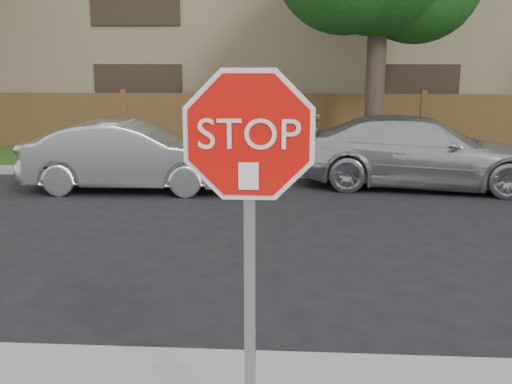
{
  "coord_description": "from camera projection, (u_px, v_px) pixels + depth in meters",
  "views": [
    {
      "loc": [
        0.63,
        -4.7,
        2.56
      ],
      "look_at": [
        0.39,
        -0.9,
        1.7
      ],
      "focal_mm": 42.0,
      "sensor_mm": 36.0,
      "label": 1
    }
  ],
  "objects": [
    {
      "name": "ground",
      "position": [
        218.0,
        360.0,
        5.18
      ],
      "size": [
        90.0,
        90.0,
        0.0
      ],
      "primitive_type": "plane",
      "color": "black",
      "rests_on": "ground"
    },
    {
      "name": "sedan_left",
      "position": [
        131.0,
        156.0,
        11.64
      ],
      "size": [
        4.09,
        1.5,
        1.34
      ],
      "primitive_type": "imported",
      "rotation": [
        0.0,
        0.0,
        1.59
      ],
      "color": "silver",
      "rests_on": "ground"
    },
    {
      "name": "far_curb",
      "position": [
        265.0,
        173.0,
        13.09
      ],
      "size": [
        70.0,
        0.3,
        0.15
      ],
      "primitive_type": "cube",
      "color": "gray",
      "rests_on": "ground"
    },
    {
      "name": "grass_strip",
      "position": [
        269.0,
        161.0,
        14.7
      ],
      "size": [
        70.0,
        3.0,
        0.12
      ],
      "primitive_type": "cube",
      "color": "#1E4714",
      "rests_on": "ground"
    },
    {
      "name": "apartment_building",
      "position": [
        278.0,
        28.0,
        20.94
      ],
      "size": [
        35.2,
        9.2,
        7.2
      ],
      "color": "#95825C",
      "rests_on": "ground"
    },
    {
      "name": "sedan_right",
      "position": [
        420.0,
        152.0,
        11.94
      ],
      "size": [
        5.06,
        2.57,
        1.41
      ],
      "primitive_type": "imported",
      "rotation": [
        0.0,
        0.0,
        1.44
      ],
      "color": "#B8BCBF",
      "rests_on": "ground"
    },
    {
      "name": "stop_sign",
      "position": [
        249.0,
        192.0,
        3.31
      ],
      "size": [
        1.01,
        0.13,
        2.55
      ],
      "color": "gray",
      "rests_on": "sidewalk_near"
    },
    {
      "name": "fence",
      "position": [
        271.0,
        124.0,
        16.1
      ],
      "size": [
        70.0,
        0.12,
        1.6
      ],
      "primitive_type": "cube",
      "color": "brown",
      "rests_on": "ground"
    }
  ]
}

